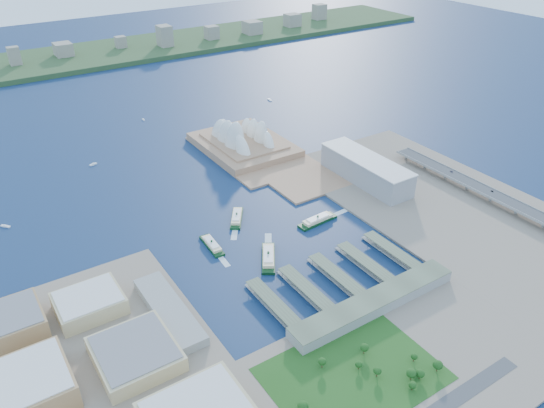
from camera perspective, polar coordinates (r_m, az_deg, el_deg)
ground at (r=639.27m, az=1.63°, el=-5.00°), size 3000.00×3000.00×0.00m
west_land at (r=492.13m, az=-16.82°, el=-20.05°), size 220.00×390.00×3.00m
south_land at (r=522.61m, az=15.34°, el=-15.98°), size 720.00×180.00×3.00m
east_land at (r=754.18m, az=19.07°, el=-0.67°), size 240.00×500.00×3.00m
peninsula at (r=878.69m, az=-2.24°, el=5.64°), size 135.00×220.00×3.00m
far_shore at (r=1482.50m, az=-21.13°, el=14.34°), size 2200.00×260.00×12.00m
opera_house at (r=881.02m, az=-3.10°, el=7.86°), size 134.00×180.00×58.00m
toaster_building at (r=789.29m, az=10.06°, el=3.66°), size 45.00×155.00×35.00m
expressway at (r=790.10m, az=22.48°, el=0.72°), size 26.00×340.00×11.85m
west_buildings at (r=504.90m, az=-18.39°, el=-16.21°), size 200.00×280.00×27.00m
ferry_wharves at (r=596.38m, az=6.88°, el=-7.68°), size 184.00×90.00×9.30m
terminal_building at (r=560.99m, az=10.91°, el=-10.40°), size 200.00×28.00×12.00m
park at (r=492.81m, az=8.76°, el=-16.98°), size 150.00×110.00×16.00m
far_skyline at (r=1455.54m, az=-21.18°, el=15.44°), size 1900.00×140.00×55.00m
ferry_a at (r=646.62m, az=-6.50°, el=-4.24°), size 15.62×50.23×9.37m
ferry_b at (r=696.02m, az=-3.82°, el=-1.30°), size 40.76×50.73×9.91m
ferry_c at (r=620.83m, az=-0.40°, el=-5.57°), size 44.64×58.05×11.21m
ferry_d at (r=690.32m, az=4.93°, el=-1.60°), size 57.73×18.46×10.75m
boat_a at (r=762.51m, az=-26.74°, el=-2.12°), size 11.04×12.34×2.56m
boat_b at (r=882.66m, az=-18.67°, el=4.09°), size 11.98×6.69×3.06m
boat_c at (r=1113.31m, az=-0.26°, el=11.17°), size 5.92×14.19×3.10m
boat_e at (r=1039.40m, az=-13.66°, el=8.83°), size 4.30×10.42×2.49m
car_b at (r=791.38m, az=22.59°, el=1.29°), size 1.26×3.61×1.19m
car_c at (r=826.74m, az=18.74°, el=3.34°), size 2.01×4.94×1.43m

